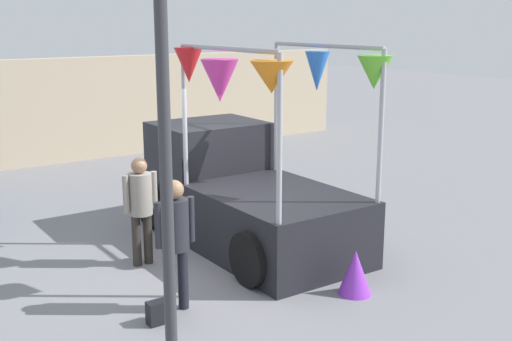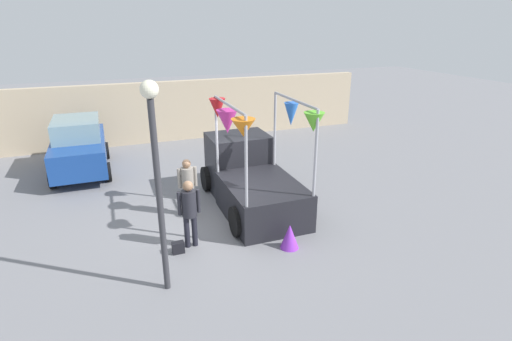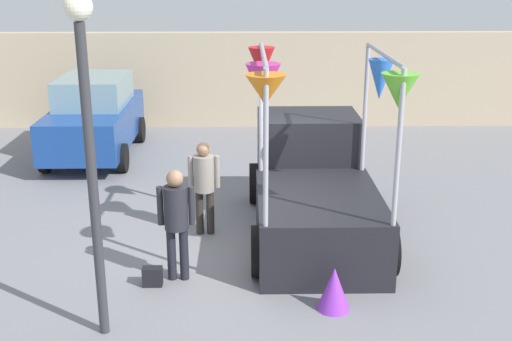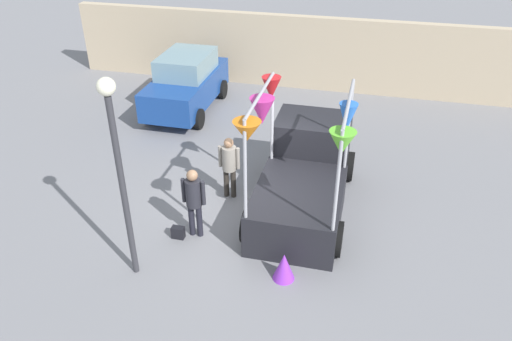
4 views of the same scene
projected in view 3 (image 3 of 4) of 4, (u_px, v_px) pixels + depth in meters
The scene contains 9 objects.
ground_plane at pixel (259, 248), 10.39m from camera, with size 60.00×60.00×0.00m, color slate.
vendor_truck at pixel (312, 181), 10.87m from camera, with size 2.46×4.16×3.17m.
parked_car at pixel (95, 117), 15.07m from camera, with size 1.88×4.00×1.88m.
person_customer at pixel (176, 215), 9.06m from camera, with size 0.53×0.34×1.66m.
person_vendor at pixel (204, 180), 10.64m from camera, with size 0.53×0.34×1.61m.
handbag at pixel (153, 276), 9.13m from camera, with size 0.28×0.16×0.28m, color black.
street_lamp at pixel (88, 124), 7.20m from camera, with size 0.32×0.32×4.12m.
brick_boundary_wall at pixel (252, 80), 17.79m from camera, with size 18.00×0.36×2.60m, color tan.
folded_kite_bundle_violet at pixel (334, 289), 8.46m from camera, with size 0.44×0.44×0.60m, color purple.
Camera 3 is at (-0.21, -9.49, 4.40)m, focal length 45.00 mm.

